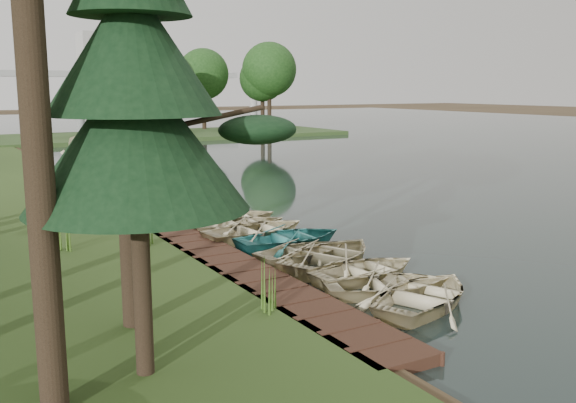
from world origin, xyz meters
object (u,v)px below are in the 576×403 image
pine_tree (134,88)px  rowboat_1 (388,282)px  stored_rowboat (85,210)px  rowboat_0 (426,292)px  boardwalk (231,267)px  rowboat_2 (367,267)px

pine_tree → rowboat_1: bearing=15.0°
stored_rowboat → rowboat_1: bearing=-120.4°
rowboat_0 → rowboat_1: size_ratio=1.09×
boardwalk → rowboat_2: 3.99m
rowboat_1 → pine_tree: (-7.01, -1.88, 4.92)m
rowboat_1 → stored_rowboat: stored_rowboat is taller
rowboat_1 → pine_tree: pine_tree is taller
rowboat_1 → rowboat_2: (0.31, 1.33, 0.01)m
boardwalk → rowboat_1: bearing=-58.0°
rowboat_1 → boardwalk: bearing=50.2°
rowboat_0 → stored_rowboat: size_ratio=1.11×
rowboat_1 → rowboat_2: rowboat_2 is taller
rowboat_0 → stored_rowboat: stored_rowboat is taller
stored_rowboat → pine_tree: bearing=-150.1°
rowboat_0 → rowboat_1: (-0.21, 1.18, -0.03)m
rowboat_2 → pine_tree: size_ratio=0.43×
boardwalk → rowboat_1: 4.83m
rowboat_0 → stored_rowboat: 14.62m
pine_tree → stored_rowboat: bearing=81.4°
boardwalk → stored_rowboat: stored_rowboat is taller
rowboat_2 → rowboat_0: bearing=173.3°
rowboat_0 → rowboat_1: 1.20m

